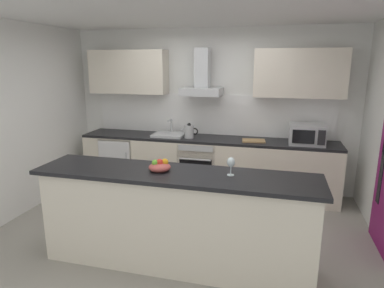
{
  "coord_description": "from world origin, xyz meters",
  "views": [
    {
      "loc": [
        1.07,
        -3.6,
        2.07
      ],
      "look_at": [
        0.04,
        0.41,
        1.05
      ],
      "focal_mm": 31.26,
      "sensor_mm": 36.0,
      "label": 1
    }
  ],
  "objects_px": {
    "wine_glass": "(231,163)",
    "fruit_bowl": "(160,166)",
    "refrigerator": "(122,161)",
    "kettle": "(189,131)",
    "range_hood": "(202,81)",
    "sink": "(169,134)",
    "microwave": "(307,134)",
    "chopping_board": "(254,141)",
    "oven": "(200,164)"
  },
  "relations": [
    {
      "from": "wine_glass",
      "to": "fruit_bowl",
      "type": "distance_m",
      "value": 0.71
    },
    {
      "from": "refrigerator",
      "to": "kettle",
      "type": "distance_m",
      "value": 1.33
    },
    {
      "from": "range_hood",
      "to": "kettle",
      "type": "bearing_deg",
      "value": -135.06
    },
    {
      "from": "sink",
      "to": "kettle",
      "type": "relative_size",
      "value": 1.73
    },
    {
      "from": "refrigerator",
      "to": "range_hood",
      "type": "distance_m",
      "value": 1.93
    },
    {
      "from": "refrigerator",
      "to": "microwave",
      "type": "height_order",
      "value": "microwave"
    },
    {
      "from": "refrigerator",
      "to": "range_hood",
      "type": "height_order",
      "value": "range_hood"
    },
    {
      "from": "refrigerator",
      "to": "wine_glass",
      "type": "height_order",
      "value": "wine_glass"
    },
    {
      "from": "kettle",
      "to": "chopping_board",
      "type": "height_order",
      "value": "kettle"
    },
    {
      "from": "range_hood",
      "to": "fruit_bowl",
      "type": "bearing_deg",
      "value": -88.24
    },
    {
      "from": "range_hood",
      "to": "chopping_board",
      "type": "xyz_separation_m",
      "value": [
        0.84,
        -0.15,
        -0.88
      ]
    },
    {
      "from": "range_hood",
      "to": "refrigerator",
      "type": "bearing_deg",
      "value": -174.46
    },
    {
      "from": "refrigerator",
      "to": "kettle",
      "type": "bearing_deg",
      "value": -1.48
    },
    {
      "from": "chopping_board",
      "to": "wine_glass",
      "type": "bearing_deg",
      "value": -92.12
    },
    {
      "from": "refrigerator",
      "to": "oven",
      "type": "bearing_deg",
      "value": 0.11
    },
    {
      "from": "chopping_board",
      "to": "sink",
      "type": "bearing_deg",
      "value": 178.54
    },
    {
      "from": "range_hood",
      "to": "chopping_board",
      "type": "relative_size",
      "value": 2.12
    },
    {
      "from": "fruit_bowl",
      "to": "chopping_board",
      "type": "xyz_separation_m",
      "value": [
        0.78,
        2.01,
        -0.15
      ]
    },
    {
      "from": "wine_glass",
      "to": "refrigerator",
      "type": "bearing_deg",
      "value": 136.86
    },
    {
      "from": "kettle",
      "to": "wine_glass",
      "type": "height_order",
      "value": "wine_glass"
    },
    {
      "from": "oven",
      "to": "microwave",
      "type": "height_order",
      "value": "microwave"
    },
    {
      "from": "sink",
      "to": "fruit_bowl",
      "type": "height_order",
      "value": "sink"
    },
    {
      "from": "fruit_bowl",
      "to": "range_hood",
      "type": "bearing_deg",
      "value": 91.76
    },
    {
      "from": "wine_glass",
      "to": "chopping_board",
      "type": "bearing_deg",
      "value": 87.88
    },
    {
      "from": "oven",
      "to": "sink",
      "type": "height_order",
      "value": "sink"
    },
    {
      "from": "sink",
      "to": "range_hood",
      "type": "distance_m",
      "value": 1.01
    },
    {
      "from": "chopping_board",
      "to": "microwave",
      "type": "bearing_deg",
      "value": -0.32
    },
    {
      "from": "microwave",
      "to": "chopping_board",
      "type": "distance_m",
      "value": 0.77
    },
    {
      "from": "range_hood",
      "to": "wine_glass",
      "type": "xyz_separation_m",
      "value": [
        0.77,
        -2.13,
        -0.65
      ]
    },
    {
      "from": "oven",
      "to": "sink",
      "type": "relative_size",
      "value": 1.6
    },
    {
      "from": "microwave",
      "to": "chopping_board",
      "type": "height_order",
      "value": "microwave"
    },
    {
      "from": "refrigerator",
      "to": "microwave",
      "type": "relative_size",
      "value": 1.7
    },
    {
      "from": "oven",
      "to": "refrigerator",
      "type": "bearing_deg",
      "value": -179.89
    },
    {
      "from": "sink",
      "to": "fruit_bowl",
      "type": "relative_size",
      "value": 2.27
    },
    {
      "from": "refrigerator",
      "to": "microwave",
      "type": "xyz_separation_m",
      "value": [
        2.96,
        -0.03,
        0.62
      ]
    },
    {
      "from": "wine_glass",
      "to": "fruit_bowl",
      "type": "height_order",
      "value": "wine_glass"
    },
    {
      "from": "microwave",
      "to": "range_hood",
      "type": "relative_size",
      "value": 0.69
    },
    {
      "from": "microwave",
      "to": "sink",
      "type": "bearing_deg",
      "value": 178.95
    },
    {
      "from": "range_hood",
      "to": "wine_glass",
      "type": "relative_size",
      "value": 4.05
    },
    {
      "from": "wine_glass",
      "to": "fruit_bowl",
      "type": "xyz_separation_m",
      "value": [
        -0.7,
        -0.03,
        -0.08
      ]
    },
    {
      "from": "oven",
      "to": "kettle",
      "type": "bearing_deg",
      "value": -168.36
    },
    {
      "from": "microwave",
      "to": "oven",
      "type": "bearing_deg",
      "value": 179.0
    },
    {
      "from": "microwave",
      "to": "fruit_bowl",
      "type": "height_order",
      "value": "microwave"
    },
    {
      "from": "oven",
      "to": "microwave",
      "type": "xyz_separation_m",
      "value": [
        1.6,
        -0.03,
        0.59
      ]
    },
    {
      "from": "sink",
      "to": "wine_glass",
      "type": "relative_size",
      "value": 2.81
    },
    {
      "from": "fruit_bowl",
      "to": "sink",
      "type": "bearing_deg",
      "value": 105.87
    },
    {
      "from": "range_hood",
      "to": "fruit_bowl",
      "type": "height_order",
      "value": "range_hood"
    },
    {
      "from": "microwave",
      "to": "kettle",
      "type": "distance_m",
      "value": 1.77
    },
    {
      "from": "refrigerator",
      "to": "fruit_bowl",
      "type": "bearing_deg",
      "value": -54.87
    },
    {
      "from": "refrigerator",
      "to": "sink",
      "type": "bearing_deg",
      "value": 0.93
    }
  ]
}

